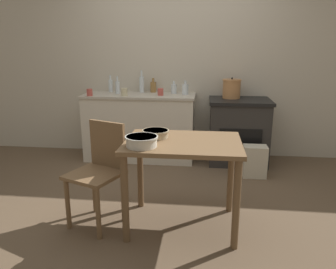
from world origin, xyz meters
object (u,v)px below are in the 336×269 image
object	(u,v)px
cup_right	(90,92)
cup_mid_right	(124,92)
work_table	(183,156)
flour_sack	(255,161)
mixing_bowl_small	(142,141)
bottle_mid_left	(142,84)
stove	(238,131)
bottle_center	(111,85)
bottle_center_right	(153,87)
cup_far_right	(160,92)
mixing_bowl_large	(156,133)
bottle_left	(174,89)
chair	(100,170)
bottle_far_left	(118,87)
bottle_center_left	(185,89)
stock_pot	(232,89)

from	to	relation	value
cup_right	cup_mid_right	bearing A→B (deg)	5.31
work_table	cup_mid_right	distance (m)	1.78
flour_sack	mixing_bowl_small	size ratio (longest dim) A/B	1.48
bottle_mid_left	stove	bearing A→B (deg)	-8.36
bottle_center	cup_right	xyz separation A→B (m)	(-0.16, -0.40, -0.04)
bottle_center	cup_mid_right	world-z (taller)	bottle_center
bottle_center_right	cup_right	world-z (taller)	bottle_center_right
cup_far_right	mixing_bowl_large	bearing A→B (deg)	-83.68
stove	bottle_center_right	distance (m)	1.30
mixing_bowl_large	bottle_left	distance (m)	1.77
bottle_left	cup_mid_right	distance (m)	0.68
chair	cup_far_right	bearing A→B (deg)	102.29
chair	cup_mid_right	world-z (taller)	cup_mid_right
flour_sack	mixing_bowl_large	world-z (taller)	mixing_bowl_large
bottle_far_left	bottle_mid_left	size ratio (longest dim) A/B	0.77
work_table	cup_far_right	distance (m)	1.71
cup_mid_right	bottle_far_left	bearing A→B (deg)	124.73
chair	cup_mid_right	xyz separation A→B (m)	(-0.15, 1.55, 0.45)
work_table	bottle_center_left	bearing A→B (deg)	93.14
flour_sack	mixing_bowl_large	xyz separation A→B (m)	(-1.01, -1.11, 0.61)
cup_mid_right	cup_far_right	bearing A→B (deg)	12.88
stock_pot	cup_mid_right	xyz separation A→B (m)	(-1.36, -0.25, -0.03)
chair	bottle_center	distance (m)	2.01
flour_sack	cup_right	size ratio (longest dim) A/B	4.21
flour_sack	cup_right	xyz separation A→B (m)	(-2.07, 0.30, 0.74)
mixing_bowl_small	cup_mid_right	xyz separation A→B (m)	(-0.55, 1.72, 0.13)
work_table	cup_far_right	bearing A→B (deg)	104.04
stove	bottle_mid_left	size ratio (longest dim) A/B	2.82
mixing_bowl_large	bottle_left	bearing A→B (deg)	90.62
stock_pot	bottle_center	xyz separation A→B (m)	(-1.65, 0.10, 0.01)
mixing_bowl_small	cup_far_right	xyz separation A→B (m)	(-0.10, 1.82, 0.13)
work_table	bottle_center_right	bearing A→B (deg)	105.94
work_table	mixing_bowl_small	world-z (taller)	mixing_bowl_small
work_table	stock_pot	distance (m)	1.89
work_table	bottle_center_left	xyz separation A→B (m)	(-0.10, 1.76, 0.32)
flour_sack	bottle_center_right	distance (m)	1.69
bottle_center	bottle_mid_left	bearing A→B (deg)	0.13
work_table	mixing_bowl_large	bearing A→B (deg)	162.29
stock_pot	bottle_center_right	xyz separation A→B (m)	(-1.05, 0.13, -0.01)
work_table	bottle_far_left	distance (m)	2.03
mixing_bowl_large	bottle_mid_left	bearing A→B (deg)	104.41
mixing_bowl_large	cup_mid_right	bearing A→B (deg)	113.15
mixing_bowl_large	cup_far_right	distance (m)	1.57
stove	stock_pot	xyz separation A→B (m)	(-0.11, 0.09, 0.54)
bottle_far_left	bottle_center	size ratio (longest dim) A/B	0.99
mixing_bowl_large	bottle_far_left	world-z (taller)	bottle_far_left
chair	cup_right	bearing A→B (deg)	134.17
bottle_center_left	cup_mid_right	size ratio (longest dim) A/B	1.81
mixing_bowl_large	mixing_bowl_small	size ratio (longest dim) A/B	0.90
mixing_bowl_small	bottle_center_left	xyz separation A→B (m)	(0.21, 1.95, 0.15)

